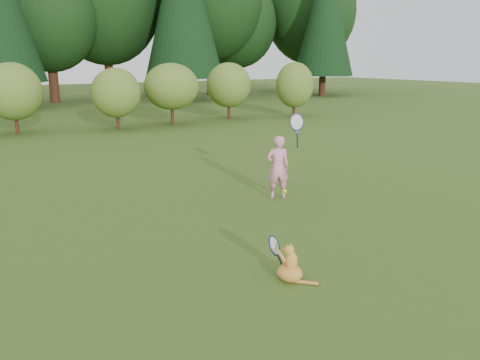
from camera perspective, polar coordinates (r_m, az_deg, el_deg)
ground at (r=7.39m, az=1.94°, el=-6.80°), size 100.00×100.00×0.00m
shrub_row at (r=19.16m, az=-20.34°, el=9.77°), size 28.00×3.00×2.80m
child at (r=9.22m, az=4.72°, el=1.76°), size 0.75×0.51×1.88m
cat at (r=5.92m, az=6.03°, el=-9.86°), size 0.43×0.74×0.64m
tennis_ball at (r=7.32m, az=5.46°, el=-1.36°), size 0.08×0.08×0.08m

